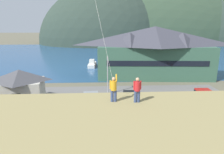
{
  "coord_description": "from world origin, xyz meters",
  "views": [
    {
      "loc": [
        -0.81,
        -21.58,
        11.38
      ],
      "look_at": [
        0.76,
        9.0,
        3.44
      ],
      "focal_mm": 32.24,
      "sensor_mm": 36.0,
      "label": 1
    }
  ],
  "objects_px": {
    "parked_car_mid_row_near": "(203,95)",
    "parked_car_lone_by_shed": "(198,109)",
    "harbor_lodge": "(154,51)",
    "parking_light_pole": "(108,73)",
    "storage_shed_near_lot": "(21,87)",
    "person_companion": "(137,89)",
    "moored_boat_outer_mooring": "(116,66)",
    "storage_shed_waterside": "(120,67)",
    "moored_boat_wharfside": "(92,64)",
    "parked_car_back_row_left": "(90,98)",
    "parked_car_front_row_red": "(131,97)",
    "person_kite_flyer": "(114,88)",
    "parked_car_mid_row_far": "(149,113)",
    "parked_car_front_row_silver": "(12,115)",
    "wharf_dock": "(104,65)",
    "parked_car_corner_spot": "(93,113)"
  },
  "relations": [
    {
      "from": "parked_car_mid_row_far",
      "to": "person_kite_flyer",
      "type": "height_order",
      "value": "person_kite_flyer"
    },
    {
      "from": "storage_shed_near_lot",
      "to": "person_companion",
      "type": "bearing_deg",
      "value": -47.34
    },
    {
      "from": "storage_shed_waterside",
      "to": "parked_car_front_row_red",
      "type": "distance_m",
      "value": 15.8
    },
    {
      "from": "harbor_lodge",
      "to": "parked_car_corner_spot",
      "type": "xyz_separation_m",
      "value": [
        -12.7,
        -21.1,
        -4.84
      ]
    },
    {
      "from": "harbor_lodge",
      "to": "parked_car_back_row_left",
      "type": "relative_size",
      "value": 6.11
    },
    {
      "from": "parked_car_mid_row_far",
      "to": "person_companion",
      "type": "height_order",
      "value": "person_companion"
    },
    {
      "from": "parked_car_front_row_silver",
      "to": "person_companion",
      "type": "relative_size",
      "value": 2.44
    },
    {
      "from": "parked_car_lone_by_shed",
      "to": "person_companion",
      "type": "bearing_deg",
      "value": -133.63
    },
    {
      "from": "moored_boat_wharfside",
      "to": "parked_car_front_row_silver",
      "type": "height_order",
      "value": "moored_boat_wharfside"
    },
    {
      "from": "storage_shed_near_lot",
      "to": "moored_boat_outer_mooring",
      "type": "bearing_deg",
      "value": 58.47
    },
    {
      "from": "storage_shed_near_lot",
      "to": "parked_car_front_row_silver",
      "type": "bearing_deg",
      "value": -79.86
    },
    {
      "from": "wharf_dock",
      "to": "parked_car_mid_row_far",
      "type": "distance_m",
      "value": 35.0
    },
    {
      "from": "moored_boat_outer_mooring",
      "to": "parked_car_back_row_left",
      "type": "bearing_deg",
      "value": -102.43
    },
    {
      "from": "parked_car_front_row_red",
      "to": "person_kite_flyer",
      "type": "bearing_deg",
      "value": -103.2
    },
    {
      "from": "parked_car_mid_row_far",
      "to": "parking_light_pole",
      "type": "bearing_deg",
      "value": 115.25
    },
    {
      "from": "parked_car_front_row_silver",
      "to": "storage_shed_near_lot",
      "type": "bearing_deg",
      "value": 100.14
    },
    {
      "from": "moored_boat_outer_mooring",
      "to": "parked_car_mid_row_near",
      "type": "xyz_separation_m",
      "value": [
        11.46,
        -25.16,
        0.34
      ]
    },
    {
      "from": "parked_car_lone_by_shed",
      "to": "parked_car_front_row_silver",
      "type": "relative_size",
      "value": 1.02
    },
    {
      "from": "parked_car_back_row_left",
      "to": "person_kite_flyer",
      "type": "distance_m",
      "value": 16.0
    },
    {
      "from": "parked_car_back_row_left",
      "to": "parked_car_mid_row_near",
      "type": "relative_size",
      "value": 1.01
    },
    {
      "from": "storage_shed_near_lot",
      "to": "storage_shed_waterside",
      "type": "bearing_deg",
      "value": 44.78
    },
    {
      "from": "moored_boat_wharfside",
      "to": "person_kite_flyer",
      "type": "distance_m",
      "value": 43.23
    },
    {
      "from": "harbor_lodge",
      "to": "parking_light_pole",
      "type": "height_order",
      "value": "harbor_lodge"
    },
    {
      "from": "parked_car_mid_row_near",
      "to": "parking_light_pole",
      "type": "xyz_separation_m",
      "value": [
        -14.48,
        3.91,
        2.69
      ]
    },
    {
      "from": "parked_car_corner_spot",
      "to": "parking_light_pole",
      "type": "xyz_separation_m",
      "value": [
        2.06,
        9.57,
        2.69
      ]
    },
    {
      "from": "moored_boat_outer_mooring",
      "to": "parked_car_back_row_left",
      "type": "relative_size",
      "value": 1.59
    },
    {
      "from": "parking_light_pole",
      "to": "parked_car_mid_row_near",
      "type": "bearing_deg",
      "value": -15.11
    },
    {
      "from": "person_kite_flyer",
      "to": "person_companion",
      "type": "relative_size",
      "value": 1.07
    },
    {
      "from": "storage_shed_near_lot",
      "to": "harbor_lodge",
      "type": "bearing_deg",
      "value": 34.07
    },
    {
      "from": "parked_car_mid_row_far",
      "to": "person_kite_flyer",
      "type": "bearing_deg",
      "value": -117.47
    },
    {
      "from": "parked_car_mid_row_near",
      "to": "storage_shed_near_lot",
      "type": "bearing_deg",
      "value": -179.48
    },
    {
      "from": "parked_car_mid_row_far",
      "to": "parked_car_lone_by_shed",
      "type": "bearing_deg",
      "value": 6.01
    },
    {
      "from": "parked_car_back_row_left",
      "to": "parked_car_mid_row_far",
      "type": "bearing_deg",
      "value": -35.86
    },
    {
      "from": "parked_car_mid_row_near",
      "to": "person_kite_flyer",
      "type": "bearing_deg",
      "value": -133.85
    },
    {
      "from": "moored_boat_outer_mooring",
      "to": "parked_car_lone_by_shed",
      "type": "relative_size",
      "value": 1.57
    },
    {
      "from": "storage_shed_near_lot",
      "to": "moored_boat_wharfside",
      "type": "relative_size",
      "value": 1.18
    },
    {
      "from": "parked_car_mid_row_near",
      "to": "parked_car_lone_by_shed",
      "type": "height_order",
      "value": "same"
    },
    {
      "from": "parked_car_front_row_red",
      "to": "parked_car_mid_row_near",
      "type": "xyz_separation_m",
      "value": [
        11.17,
        0.49,
        0.0
      ]
    },
    {
      "from": "wharf_dock",
      "to": "parked_car_mid_row_far",
      "type": "relative_size",
      "value": 3.53
    },
    {
      "from": "moored_boat_wharfside",
      "to": "parked_car_mid_row_near",
      "type": "xyz_separation_m",
      "value": [
        18.13,
        -27.37,
        0.34
      ]
    },
    {
      "from": "storage_shed_waterside",
      "to": "wharf_dock",
      "type": "relative_size",
      "value": 0.35
    },
    {
      "from": "parked_car_lone_by_shed",
      "to": "parking_light_pole",
      "type": "distance_m",
      "value": 14.68
    },
    {
      "from": "moored_boat_wharfside",
      "to": "person_companion",
      "type": "bearing_deg",
      "value": -83.22
    },
    {
      "from": "parked_car_front_row_silver",
      "to": "moored_boat_outer_mooring",
      "type": "bearing_deg",
      "value": 64.75
    },
    {
      "from": "parked_car_mid_row_far",
      "to": "parked_car_corner_spot",
      "type": "bearing_deg",
      "value": 177.24
    },
    {
      "from": "parked_car_mid_row_near",
      "to": "parked_car_lone_by_shed",
      "type": "distance_m",
      "value": 6.29
    },
    {
      "from": "parked_car_lone_by_shed",
      "to": "parked_car_front_row_silver",
      "type": "height_order",
      "value": "same"
    },
    {
      "from": "parked_car_mid_row_near",
      "to": "parked_car_mid_row_far",
      "type": "relative_size",
      "value": 0.99
    },
    {
      "from": "storage_shed_waterside",
      "to": "parked_car_lone_by_shed",
      "type": "relative_size",
      "value": 1.22
    },
    {
      "from": "moored_boat_wharfside",
      "to": "parked_car_lone_by_shed",
      "type": "distance_m",
      "value": 35.85
    }
  ]
}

